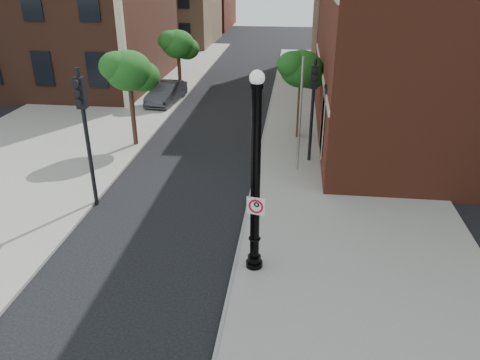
# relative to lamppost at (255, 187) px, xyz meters

# --- Properties ---
(ground) EXTENTS (120.00, 120.00, 0.00)m
(ground) POSITION_rel_lamppost_xyz_m (-2.66, -0.74, -2.87)
(ground) COLOR black
(ground) RESTS_ON ground
(sidewalk_right) EXTENTS (8.00, 60.00, 0.12)m
(sidewalk_right) POSITION_rel_lamppost_xyz_m (3.34, 9.26, -2.81)
(sidewalk_right) COLOR gray
(sidewalk_right) RESTS_ON ground
(sidewalk_left) EXTENTS (10.00, 50.00, 0.12)m
(sidewalk_left) POSITION_rel_lamppost_xyz_m (-11.66, 17.26, -2.81)
(sidewalk_left) COLOR gray
(sidewalk_left) RESTS_ON ground
(curb_edge) EXTENTS (0.10, 60.00, 0.14)m
(curb_edge) POSITION_rel_lamppost_xyz_m (-0.61, 9.26, -2.80)
(curb_edge) COLOR gray
(curb_edge) RESTS_ON ground
(lamppost) EXTENTS (0.53, 0.53, 6.22)m
(lamppost) POSITION_rel_lamppost_xyz_m (0.00, 0.00, 0.00)
(lamppost) COLOR black
(lamppost) RESTS_ON ground
(no_parking_sign) EXTENTS (0.55, 0.15, 0.56)m
(no_parking_sign) POSITION_rel_lamppost_xyz_m (0.04, -0.16, -0.54)
(no_parking_sign) COLOR white
(no_parking_sign) RESTS_ON ground
(parked_car) EXTENTS (1.96, 4.54, 1.45)m
(parked_car) POSITION_rel_lamppost_xyz_m (-7.56, 17.91, -2.15)
(parked_car) COLOR #323237
(parked_car) RESTS_ON ground
(traffic_signal_left) EXTENTS (0.36, 0.45, 5.39)m
(traffic_signal_left) POSITION_rel_lamppost_xyz_m (-6.59, 3.52, 0.76)
(traffic_signal_left) COLOR black
(traffic_signal_left) RESTS_ON ground
(traffic_signal_right) EXTENTS (0.31, 0.40, 4.90)m
(traffic_signal_right) POSITION_rel_lamppost_xyz_m (1.81, 8.82, 0.43)
(traffic_signal_right) COLOR black
(traffic_signal_right) RESTS_ON ground
(utility_pole) EXTENTS (0.10, 0.10, 5.16)m
(utility_pole) POSITION_rel_lamppost_xyz_m (1.26, 7.70, -0.29)
(utility_pole) COLOR #999999
(utility_pole) RESTS_ON ground
(street_tree_a) EXTENTS (2.71, 2.45, 4.88)m
(street_tree_a) POSITION_rel_lamppost_xyz_m (-7.06, 9.98, 0.97)
(street_tree_a) COLOR black
(street_tree_a) RESTS_ON ground
(street_tree_b) EXTENTS (2.58, 2.33, 4.65)m
(street_tree_b) POSITION_rel_lamppost_xyz_m (-6.84, 19.11, 0.79)
(street_tree_b) COLOR black
(street_tree_b) RESTS_ON ground
(street_tree_c) EXTENTS (2.61, 2.36, 4.70)m
(street_tree_c) POSITION_rel_lamppost_xyz_m (1.30, 12.08, 0.83)
(street_tree_c) COLOR black
(street_tree_c) RESTS_ON ground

